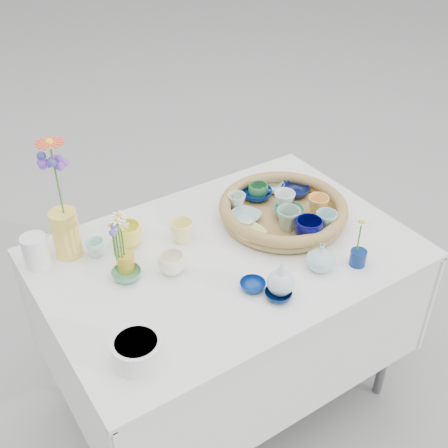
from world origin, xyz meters
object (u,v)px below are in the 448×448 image
wicker_tray (283,211)px  bud_vase_seafoam (321,257)px  tall_vase_yellow (66,234)px  display_table (227,393)px

wicker_tray → bud_vase_seafoam: bearing=-104.2°
bud_vase_seafoam → tall_vase_yellow: tall_vase_yellow is taller
wicker_tray → bud_vase_seafoam: 0.30m
display_table → bud_vase_seafoam: (0.21, -0.24, 0.81)m
bud_vase_seafoam → tall_vase_yellow: (-0.66, 0.53, 0.04)m
display_table → tall_vase_yellow: (-0.46, 0.29, 0.85)m
tall_vase_yellow → display_table: bearing=-32.1°
wicker_tray → bud_vase_seafoam: size_ratio=4.77×
display_table → bud_vase_seafoam: bearing=-49.7°
wicker_tray → bud_vase_seafoam: (-0.07, -0.29, 0.01)m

